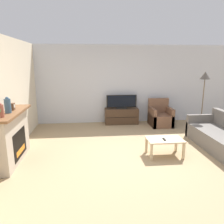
# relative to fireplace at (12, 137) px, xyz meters

# --- Properties ---
(ground_plane) EXTENTS (24.00, 24.00, 0.00)m
(ground_plane) POSITION_rel_fireplace_xyz_m (2.71, 0.02, -0.57)
(ground_plane) COLOR #9E8460
(wall_back) EXTENTS (12.00, 0.06, 2.70)m
(wall_back) POSITION_rel_fireplace_xyz_m (2.71, 2.99, 0.78)
(wall_back) COLOR silver
(wall_back) RESTS_ON ground
(wall_left) EXTENTS (0.06, 12.00, 2.70)m
(wall_left) POSITION_rel_fireplace_xyz_m (-0.18, 0.02, 0.78)
(wall_left) COLOR beige
(wall_left) RESTS_ON ground
(fireplace) EXTENTS (0.41, 1.58, 1.12)m
(fireplace) POSITION_rel_fireplace_xyz_m (0.00, 0.00, 0.00)
(fireplace) COLOR #B7A893
(fireplace) RESTS_ON ground
(mantel_vase_left) EXTENTS (0.10, 0.10, 0.27)m
(mantel_vase_left) POSITION_rel_fireplace_xyz_m (0.02, -0.47, 0.67)
(mantel_vase_left) COLOR #994C3D
(mantel_vase_left) RESTS_ON fireplace
(mantel_vase_centre_left) EXTENTS (0.13, 0.13, 0.33)m
(mantel_vase_centre_left) POSITION_rel_fireplace_xyz_m (0.02, -0.12, 0.70)
(mantel_vase_centre_left) COLOR #385670
(mantel_vase_centre_left) RESTS_ON fireplace
(mantel_clock) EXTENTS (0.08, 0.11, 0.15)m
(mantel_clock) POSITION_rel_fireplace_xyz_m (0.02, 0.16, 0.62)
(mantel_clock) COLOR brown
(mantel_clock) RESTS_ON fireplace
(tv_stand) EXTENTS (1.16, 0.42, 0.55)m
(tv_stand) POSITION_rel_fireplace_xyz_m (2.76, 2.72, -0.30)
(tv_stand) COLOR #422D1E
(tv_stand) RESTS_ON ground
(tv) EXTENTS (1.04, 0.18, 0.47)m
(tv) POSITION_rel_fireplace_xyz_m (2.76, 2.71, 0.19)
(tv) COLOR black
(tv) RESTS_ON tv_stand
(armchair) EXTENTS (0.70, 0.76, 0.90)m
(armchair) POSITION_rel_fireplace_xyz_m (4.05, 2.37, -0.28)
(armchair) COLOR brown
(armchair) RESTS_ON ground
(coffee_table) EXTENTS (0.82, 0.52, 0.41)m
(coffee_table) POSITION_rel_fireplace_xyz_m (3.36, -0.06, -0.22)
(coffee_table) COLOR #CCB289
(coffee_table) RESTS_ON ground
(remote) EXTENTS (0.05, 0.15, 0.02)m
(remote) POSITION_rel_fireplace_xyz_m (3.33, -0.11, -0.15)
(remote) COLOR black
(remote) RESTS_ON coffee_table
(couch) EXTENTS (0.93, 2.13, 0.82)m
(couch) POSITION_rel_fireplace_xyz_m (4.96, 0.18, -0.29)
(couch) COLOR #66605B
(couch) RESTS_ON ground
(floor_lamp) EXTENTS (0.30, 0.30, 1.85)m
(floor_lamp) POSITION_rel_fireplace_xyz_m (5.05, 1.51, 1.02)
(floor_lamp) COLOR black
(floor_lamp) RESTS_ON ground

